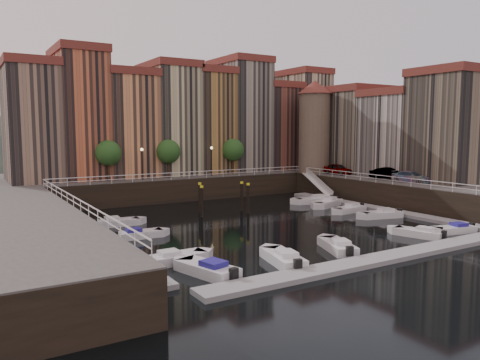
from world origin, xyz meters
TOP-DOWN VIEW (x-y plane):
  - ground at (0.00, 0.00)m, footprint 200.00×200.00m
  - quay_far at (0.00, 26.00)m, footprint 80.00×20.00m
  - quay_right at (28.00, -2.00)m, footprint 20.00×36.00m
  - dock_left at (-16.20, -1.00)m, footprint 2.00×28.00m
  - dock_right at (16.20, -1.00)m, footprint 2.00×28.00m
  - dock_near at (0.00, -17.00)m, footprint 30.00×2.00m
  - mountains at (1.72, 110.00)m, footprint 145.00×100.00m
  - far_terrace at (3.31, 23.50)m, footprint 48.70×10.30m
  - right_terrace at (26.50, 3.80)m, footprint 9.30×24.30m
  - corner_tower at (20.00, 14.50)m, footprint 5.20×5.20m
  - promenade_trees at (-1.33, 18.20)m, footprint 21.20×3.20m
  - street_lamps at (-1.00, 17.20)m, footprint 10.36×0.36m
  - railings at (0.00, 4.88)m, footprint 36.08×34.04m
  - gangway at (17.10, 10.00)m, footprint 2.78×8.32m
  - mooring_pilings at (-0.51, 5.91)m, footprint 6.10×3.69m
  - boat_left_1 at (-13.19, -9.73)m, footprint 4.65×1.84m
  - boat_left_2 at (-12.82, -0.84)m, footprint 4.30×1.77m
  - boat_left_4 at (-12.93, 5.34)m, footprint 4.52×1.84m
  - boat_right_0 at (12.92, -14.02)m, footprint 4.40×2.39m
  - boat_right_1 at (12.96, -5.31)m, footprint 4.89×2.75m
  - boat_right_2 at (12.42, -0.98)m, footprint 4.66×2.08m
  - boat_right_3 at (13.07, 3.56)m, footprint 5.32×3.51m
  - boat_right_4 at (13.32, 6.15)m, footprint 5.31×3.19m
  - boat_near_0 at (-12.47, -13.46)m, footprint 2.99×5.17m
  - boat_near_1 at (-6.67, -13.90)m, footprint 2.74×5.07m
  - boat_near_2 at (-0.89, -13.26)m, footprint 3.22×4.88m
  - boat_near_3 at (8.73, -13.41)m, footprint 2.80×4.58m
  - car_a at (20.62, 9.89)m, footprint 2.01×4.57m
  - car_b at (21.16, 1.10)m, footprint 3.11×4.95m
  - car_c at (21.08, -2.43)m, footprint 2.99×5.03m

SIDE VIEW (x-z plane):
  - ground at x=0.00m, z-range 0.00..0.00m
  - dock_left at x=-16.20m, z-range 0.00..0.35m
  - dock_right at x=16.20m, z-range 0.00..0.35m
  - dock_near at x=0.00m, z-range 0.00..0.35m
  - boat_left_2 at x=-12.82m, z-range -0.16..0.82m
  - boat_right_0 at x=12.92m, z-range -0.16..0.82m
  - boat_near_3 at x=8.73m, z-range -0.17..0.86m
  - boat_left_4 at x=-12.93m, z-range -0.17..0.86m
  - boat_right_2 at x=12.42m, z-range -0.17..0.88m
  - boat_left_1 at x=-13.19m, z-range -0.17..0.89m
  - boat_right_1 at x=12.96m, z-range -0.18..0.92m
  - boat_near_2 at x=-0.89m, z-range -0.18..0.92m
  - boat_near_1 at x=-6.67m, z-range -0.19..0.95m
  - boat_near_0 at x=-12.47m, z-range -0.19..0.97m
  - boat_right_4 at x=13.32m, z-range -0.19..1.00m
  - boat_right_3 at x=13.07m, z-range -0.20..1.00m
  - quay_far at x=0.00m, z-range 0.00..3.00m
  - quay_right at x=28.00m, z-range 0.00..3.00m
  - mooring_pilings at x=-0.51m, z-range -0.24..3.54m
  - gangway at x=17.10m, z-range 0.05..3.78m
  - car_c at x=21.08m, z-range 3.00..4.37m
  - car_a at x=20.62m, z-range 3.00..4.53m
  - car_b at x=21.16m, z-range 3.00..4.54m
  - railings at x=0.00m, z-range 3.53..4.05m
  - street_lamps at x=-1.00m, z-range 3.81..7.99m
  - promenade_trees at x=-1.33m, z-range 3.98..9.18m
  - mountains at x=1.72m, z-range -1.08..16.92m
  - right_terrace at x=26.50m, z-range 2.56..16.56m
  - corner_tower at x=20.00m, z-range 3.29..17.09m
  - far_terrace at x=3.31m, z-range 2.20..19.70m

